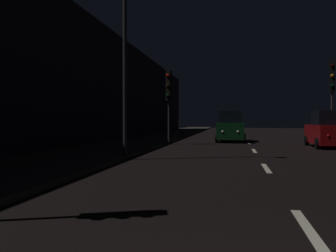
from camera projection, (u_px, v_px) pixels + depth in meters
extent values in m
cube|color=black|center=(247.00, 141.00, 26.04)|extent=(27.13, 84.00, 0.02)
cube|color=#38332B|center=(152.00, 139.00, 27.39)|extent=(4.40, 84.00, 0.15)
cube|color=black|center=(104.00, 85.00, 24.36)|extent=(0.80, 63.00, 8.00)
cube|color=beige|center=(309.00, 230.00, 4.91)|extent=(0.16, 2.20, 0.01)
cube|color=beige|center=(266.00, 168.00, 11.22)|extent=(0.16, 2.20, 0.01)
cube|color=beige|center=(254.00, 151.00, 17.47)|extent=(0.16, 2.20, 0.01)
cube|color=beige|center=(249.00, 143.00, 23.54)|extent=(0.16, 2.20, 0.01)
cube|color=beige|center=(244.00, 136.00, 33.29)|extent=(0.16, 2.20, 0.01)
cylinder|color=#38383A|center=(332.00, 118.00, 21.81)|extent=(0.12, 0.12, 3.37)
cube|color=black|center=(332.00, 76.00, 21.76)|extent=(0.37, 0.40, 1.90)
sphere|color=black|center=(332.00, 66.00, 21.59)|extent=(0.22, 0.22, 0.22)
sphere|color=orange|center=(332.00, 76.00, 21.60)|extent=(0.22, 0.22, 0.22)
sphere|color=black|center=(332.00, 86.00, 21.61)|extent=(0.22, 0.22, 0.22)
cylinder|color=#38383A|center=(169.00, 123.00, 22.01)|extent=(0.12, 0.12, 2.78)
cube|color=black|center=(169.00, 86.00, 21.97)|extent=(0.37, 0.40, 1.90)
sphere|color=red|center=(168.00, 76.00, 21.80)|extent=(0.22, 0.22, 0.22)
sphere|color=black|center=(168.00, 86.00, 21.81)|extent=(0.22, 0.22, 0.22)
sphere|color=black|center=(168.00, 96.00, 21.82)|extent=(0.22, 0.22, 0.22)
cylinder|color=#2D2D30|center=(125.00, 52.00, 13.65)|extent=(0.16, 0.16, 8.50)
cube|color=#0F3819|center=(230.00, 131.00, 25.04)|extent=(1.84, 4.28, 1.12)
cube|color=black|center=(231.00, 117.00, 25.17)|extent=(1.56, 2.14, 0.86)
cylinder|color=black|center=(244.00, 138.00, 23.41)|extent=(0.22, 0.65, 0.65)
cylinder|color=black|center=(217.00, 138.00, 23.74)|extent=(0.22, 0.65, 0.65)
cylinder|color=black|center=(243.00, 136.00, 26.36)|extent=(0.22, 0.65, 0.65)
cylinder|color=black|center=(219.00, 136.00, 26.69)|extent=(0.22, 0.65, 0.65)
sphere|color=white|center=(238.00, 132.00, 22.89)|extent=(0.18, 0.18, 0.18)
sphere|color=white|center=(223.00, 132.00, 23.07)|extent=(0.18, 0.18, 0.18)
sphere|color=red|center=(237.00, 130.00, 27.01)|extent=(0.18, 0.18, 0.18)
sphere|color=red|center=(224.00, 130.00, 27.20)|extent=(0.18, 0.18, 0.18)
cube|color=maroon|center=(328.00, 134.00, 19.75)|extent=(1.74, 4.07, 1.07)
cube|color=black|center=(329.00, 118.00, 19.59)|extent=(1.48, 2.04, 0.81)
cylinder|color=black|center=(307.00, 140.00, 21.31)|extent=(0.21, 0.62, 0.62)
cylinder|color=black|center=(336.00, 141.00, 21.00)|extent=(0.21, 0.62, 0.62)
cylinder|color=black|center=(318.00, 143.00, 18.51)|extent=(0.21, 0.62, 0.62)
sphere|color=slate|center=(311.00, 133.00, 21.79)|extent=(0.17, 0.17, 0.17)
sphere|color=slate|center=(327.00, 133.00, 21.62)|extent=(0.17, 0.17, 0.17)
sphere|color=red|center=(328.00, 136.00, 17.87)|extent=(0.17, 0.17, 0.17)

